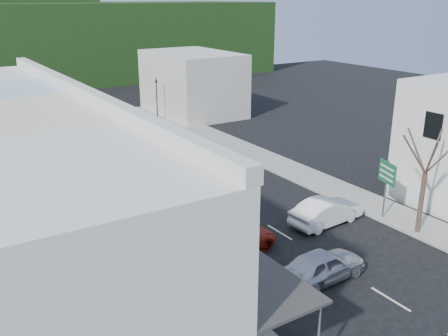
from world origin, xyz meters
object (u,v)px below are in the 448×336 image
Objects in this scene: car_red at (231,239)px; bus at (146,171)px; pedestrian_left at (158,246)px; traffic_signal at (157,100)px; car_silver at (322,267)px; street_tree at (425,173)px; direction_sign at (385,191)px; car_white at (326,213)px.

bus is at bearing 2.97° from car_red.
bus is 10.13m from pedestrian_left.
pedestrian_left is 0.36× the size of traffic_signal.
car_silver is 0.96× the size of car_red.
car_silver is 8.66m from street_tree.
street_tree reaches higher than car_red.
direction_sign is 2.98m from street_tree.
car_white is at bearing -47.57° from car_silver.
bus is 15.73m from direction_sign.
bus is 21.06m from traffic_signal.
direction_sign is (3.34, -1.44, 1.20)m from car_white.
car_red is (-6.64, 0.25, 0.00)m from car_white.
car_silver is at bearing -140.85° from direction_sign.
street_tree is (10.15, -4.07, 2.99)m from car_red.
traffic_signal is at bearing -9.29° from car_white.
traffic_signal reaches higher than car_white.
traffic_signal reaches higher than car_silver.
traffic_signal is (2.74, 29.19, 1.65)m from car_white.
pedestrian_left is at bearing 80.37° from car_white.
car_white is 0.60× the size of street_tree.
bus is 2.47× the size of traffic_signal.
bus is at bearing 43.21° from traffic_signal.
car_white is (6.90, -10.49, -0.85)m from bus.
car_white is 5.99m from street_tree.
bus is at bearing -35.40° from pedestrian_left.
bus is 17.83m from street_tree.
car_silver is 34.57m from traffic_signal.
pedestrian_left is 14.12m from direction_sign.
traffic_signal reaches higher than bus.
car_silver and car_white have the same top height.
street_tree reaches higher than direction_sign.
bus reaches higher than car_red.
car_white is 0.94× the size of traffic_signal.
car_red is at bearing 52.54° from traffic_signal.
bus is 12.59m from car_white.
direction_sign is 0.81× the size of traffic_signal.
pedestrian_left is at bearing -107.79° from bus.
traffic_signal is (-0.60, 30.63, 0.45)m from direction_sign.
car_silver is 1.00× the size of car_white.
car_white is 1.16× the size of direction_sign.
street_tree reaches higher than traffic_signal.
car_white is 3.83m from direction_sign.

